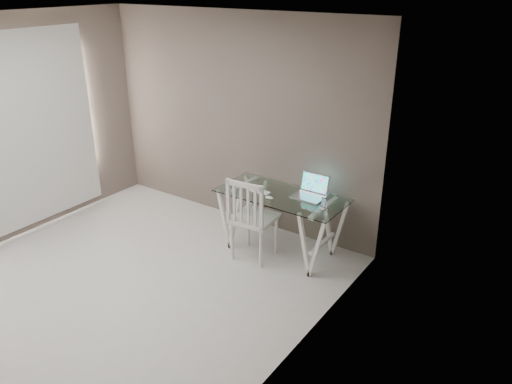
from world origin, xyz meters
TOP-DOWN VIEW (x-y plane):
  - room at (-0.06, 0.02)m, footprint 4.50×4.52m
  - desk at (0.99, 1.76)m, footprint 1.50×0.70m
  - chair at (0.80, 1.41)m, footprint 0.51×0.51m
  - laptop at (1.29, 1.92)m, footprint 0.35×0.31m
  - keyboard at (0.73, 1.68)m, footprint 0.28×0.12m
  - mouse at (0.94, 1.58)m, footprint 0.10×0.06m
  - phone_dock at (1.56, 1.70)m, footprint 0.07×0.07m

SIDE VIEW (x-z plane):
  - desk at x=0.99m, z-range 0.01..0.76m
  - chair at x=0.80m, z-range 0.05..1.07m
  - keyboard at x=0.73m, z-range 0.75..0.75m
  - mouse at x=0.94m, z-range 0.75..0.78m
  - phone_dock at x=1.56m, z-range 0.72..0.84m
  - laptop at x=1.29m, z-range 0.68..0.93m
  - room at x=-0.06m, z-range 0.36..3.07m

